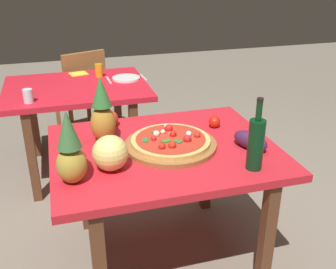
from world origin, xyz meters
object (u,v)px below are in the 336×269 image
Objects in this scene: pineapple_right at (102,113)px; knife_utensil at (143,77)px; dining_chair at (81,89)px; wine_bottle at (256,143)px; display_table at (164,162)px; tomato_by_bottle at (79,158)px; fork_utensil at (109,80)px; napkin_folded at (78,74)px; bell_pepper at (110,119)px; drinking_glass_juice at (99,70)px; pizza_board at (171,145)px; pizza at (171,140)px; background_table at (77,98)px; eggplant at (250,140)px; pineapple_left at (70,151)px; drinking_glass_water at (28,96)px; dinner_plate at (126,78)px; tomato_at_corner at (214,122)px; melon at (110,153)px.

knife_utensil is (0.46, 1.09, -0.16)m from pineapple_right.
dining_chair is 2.29m from wine_bottle.
tomato_by_bottle is (-0.44, -0.06, 0.12)m from display_table.
pineapple_right reaches higher than knife_utensil.
fork_utensil reaches higher than napkin_folded.
drinking_glass_juice reaches higher than bell_pepper.
pineapple_right is at bearing 151.50° from pizza_board.
drinking_glass_juice reaches higher than pizza.
dining_chair is at bearing 83.41° from background_table.
pizza is 0.41m from eggplant.
pineapple_left is 3.64× the size of drinking_glass_water.
tomato_by_bottle is at bearing -109.68° from dinner_plate.
drinking_glass_juice is 0.72m from drinking_glass_water.
pizza_board is 1.16× the size of pizza.
pizza_board is 1.28m from knife_utensil.
eggplant is 0.86m from tomato_by_bottle.
pineapple_left is at bearing -174.79° from eggplant.
knife_utensil is at bearing -1.84° from fork_utensil.
napkin_folded is (-0.09, 1.16, -0.04)m from bell_pepper.
tomato_at_corner is at bearing -83.74° from knife_utensil.
tomato_by_bottle is at bearing -75.05° from drinking_glass_water.
knife_utensil is at bearing 96.06° from wine_bottle.
bell_pepper is at bearing 122.20° from display_table.
eggplant is (0.42, -0.13, 0.13)m from display_table.
dinner_plate is (0.34, 1.41, -0.08)m from melon.
eggplant is 1.64m from drinking_glass_juice.
pizza is at bearing 22.30° from pineapple_left.
pineapple_left reaches higher than drinking_glass_water.
background_table is 1.07m from pineapple_right.
wine_bottle is 2.07× the size of melon.
tomato_by_bottle reaches higher than pizza_board.
pizza_board reaches higher than napkin_folded.
melon is (0.06, -1.35, 0.18)m from background_table.
tomato_at_corner is at bearing 29.45° from pizza.
pizza_board is 2.65× the size of knife_utensil.
drinking_glass_water reaches higher than pizza_board.
fork_utensil is at bearing -66.60° from drinking_glass_juice.
pizza is at bearing 26.31° from pizza_board.
melon is at bearing -156.50° from pizza.
eggplant is at bearing -37.16° from bell_pepper.
bell_pepper is at bearing 66.14° from pineapple_left.
wine_bottle is 1.62m from drinking_glass_water.
dining_chair is at bearing 84.59° from napkin_folded.
pizza_board is 0.41m from eggplant.
pineapple_right is at bearing 149.82° from display_table.
dining_chair reaches higher than knife_utensil.
dining_chair reaches higher than fork_utensil.
pizza is 1.56m from napkin_folded.
pineapple_right reaches higher than melon.
pizza_board is at bearing 22.29° from pineapple_left.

